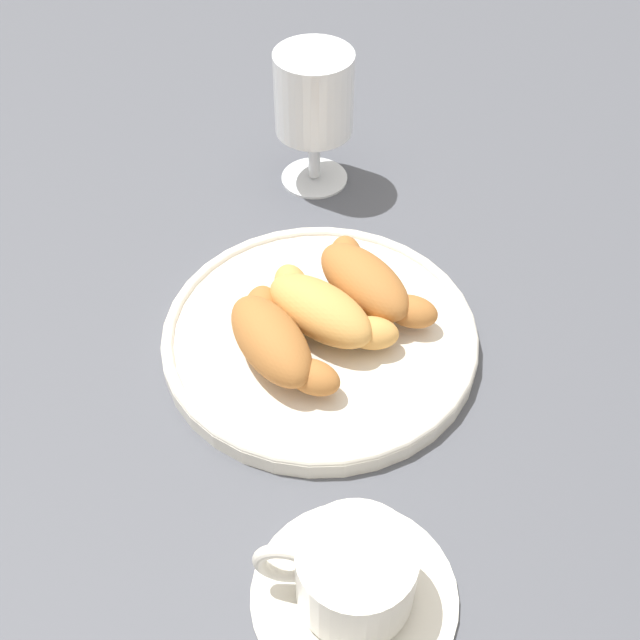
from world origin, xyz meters
name	(u,v)px	position (x,y,z in m)	size (l,w,h in m)	color
ground_plane	(319,359)	(0.00, 0.00, 0.00)	(2.20, 2.20, 0.00)	#4C4F56
pastry_plate	(320,336)	(-0.01, 0.01, 0.01)	(0.26, 0.26, 0.02)	silver
croissant_large	(275,341)	(-0.02, -0.03, 0.04)	(0.13, 0.10, 0.04)	#AD6B33
croissant_small	(323,310)	(-0.01, 0.02, 0.04)	(0.14, 0.07, 0.04)	#D6994C
croissant_extra	(369,282)	(0.00, 0.07, 0.04)	(0.13, 0.09, 0.04)	#AD6B33
coffee_cup_near	(353,579)	(0.14, -0.15, 0.03)	(0.14, 0.14, 0.06)	silver
juice_glass_left	(314,100)	(-0.15, 0.19, 0.09)	(0.08, 0.08, 0.14)	white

